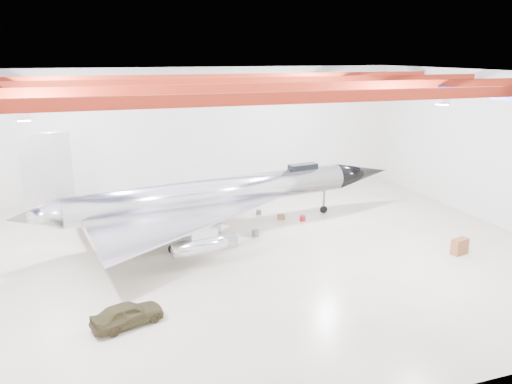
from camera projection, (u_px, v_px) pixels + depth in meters
name	position (u px, v px, depth m)	size (l,w,h in m)	color
floor	(229.00, 255.00, 31.01)	(40.00, 40.00, 0.00)	#C0B098
wall_back	(183.00, 132.00, 43.25)	(40.00, 40.00, 0.00)	silver
wall_right	(498.00, 149.00, 35.60)	(30.00, 30.00, 0.00)	silver
ceiling	(226.00, 74.00, 28.06)	(40.00, 40.00, 0.00)	#0A0F38
ceiling_structure	(227.00, 86.00, 28.24)	(39.50, 29.50, 1.08)	maroon
jet_aircraft	(215.00, 197.00, 34.54)	(28.26, 18.41, 7.73)	silver
jeep	(127.00, 314.00, 22.91)	(1.34, 3.32, 1.13)	#3D371E
desk	(460.00, 246.00, 31.08)	(1.11, 0.55, 1.02)	brown
crate_ply	(184.00, 245.00, 32.21)	(0.57, 0.46, 0.40)	olive
toolbox_red	(158.00, 218.00, 37.64)	(0.43, 0.35, 0.30)	#A5101A
engine_drum	(255.00, 233.00, 34.22)	(0.49, 0.49, 0.44)	#59595B
parts_bin	(281.00, 217.00, 37.72)	(0.52, 0.41, 0.36)	olive
crate_small	(108.00, 233.00, 34.36)	(0.41, 0.33, 0.29)	#59595B
tool_chest	(303.00, 218.00, 37.36)	(0.43, 0.43, 0.39)	#A5101A
oil_barrel	(201.00, 230.00, 34.95)	(0.52, 0.42, 0.37)	olive
spares_box	(259.00, 212.00, 38.78)	(0.41, 0.41, 0.37)	#59595B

